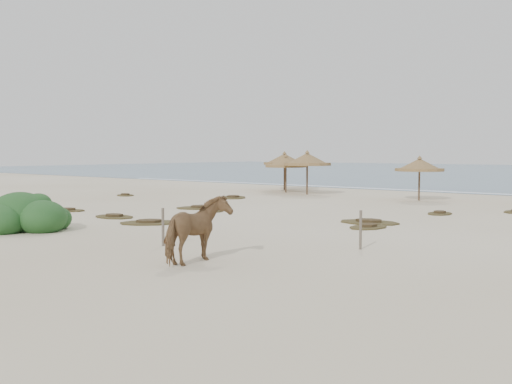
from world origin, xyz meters
The scene contains 20 objects.
ground centered at (0.00, 0.00, 0.00)m, with size 160.00×160.00×0.00m, color beige.
foam_line centered at (0.00, 26.00, 0.00)m, with size 70.00×0.60×0.01m, color white.
palapa_0 centered at (-10.55, 20.23, 2.37)m, with size 3.49×3.49×3.05m.
palapa_1 centered at (-8.84, 18.04, 2.21)m, with size 3.82×3.82×2.85m.
palapa_2 centered at (-6.51, 17.35, 2.42)m, with size 4.04×4.04×3.12m.
palapa_3 centered at (1.62, 17.52, 2.15)m, with size 3.45×3.45×2.77m.
horse centered at (4.96, -5.19, 0.90)m, with size 0.97×2.12×1.79m, color olive.
fence_post_near centered at (2.15, -3.89, 0.60)m, with size 0.09×0.09×1.21m, color #675D4D.
fence_post_far centered at (7.34, -0.54, 0.60)m, with size 0.09×0.09×1.20m, color #675D4D.
bush centered at (-4.84, -4.75, 0.55)m, with size 3.77×3.32×1.69m.
scrub_0 centered at (-9.63, 0.35, 0.05)m, with size 2.10×1.81×0.16m.
scrub_1 centered at (-5.33, 5.59, 0.05)m, with size 3.18×3.19×0.16m.
scrub_2 centered at (-3.68, 4.48, 0.05)m, with size 1.21×1.61×0.16m.
scrub_3 centered at (4.51, 5.46, 0.05)m, with size 2.78×2.03×0.16m.
scrub_4 centered at (5.20, 4.08, 0.05)m, with size 1.45×2.01×0.16m.
scrub_6 centered at (-8.58, 11.85, 0.05)m, with size 2.89×3.00×0.16m.
scrub_7 centered at (5.53, 10.69, 0.05)m, with size 1.27×1.79×0.16m.
scrub_8 centered at (-15.56, 8.64, 0.05)m, with size 2.03×1.76×0.16m.
scrub_9 centered at (-2.57, -0.39, 0.05)m, with size 2.89×2.89×0.16m.
scrub_11 centered at (-5.51, 0.06, 0.05)m, with size 2.14×1.43×0.16m.
Camera 1 is at (15.64, -16.00, 2.96)m, focal length 40.00 mm.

